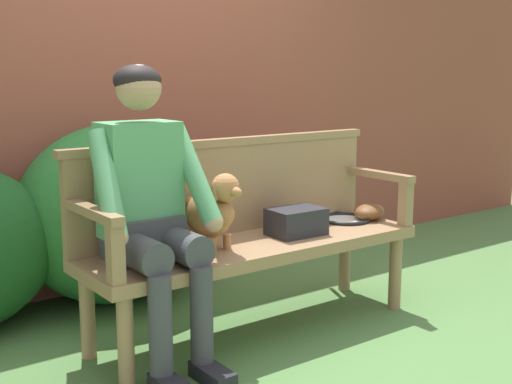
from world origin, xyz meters
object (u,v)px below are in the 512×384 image
Objects in this scene: person_seated at (149,203)px; tennis_racket at (344,218)px; baseball_glove at (369,212)px; dog_on_bench at (212,211)px; sports_bag at (296,222)px; garden_bench at (256,252)px.

tennis_racket is at bearing 4.94° from person_seated.
dog_on_bench is at bearing 152.56° from baseball_glove.
person_seated reaches higher than sports_bag.
dog_on_bench reaches higher than sports_bag.
baseball_glove is at bearing -37.15° from tennis_racket.
tennis_racket is (1.30, 0.11, -0.26)m from person_seated.
tennis_racket is at bearing 5.70° from dog_on_bench.
sports_bag is (-0.45, -0.12, 0.06)m from tennis_racket.
tennis_racket is 0.47m from sports_bag.
baseball_glove is 0.57m from sports_bag.
person_seated reaches higher than dog_on_bench.
baseball_glove reaches higher than garden_bench.
garden_bench is 0.68m from person_seated.
garden_bench is 0.28m from sports_bag.
dog_on_bench is 1.71× the size of baseball_glove.
dog_on_bench reaches higher than garden_bench.
sports_bag is (0.85, -0.00, -0.20)m from person_seated.
person_seated reaches higher than baseball_glove.
garden_bench is at bearing 152.71° from baseball_glove.
garden_bench is 1.34× the size of person_seated.
tennis_racket is at bearing 14.27° from sports_bag.
tennis_racket is (0.96, 0.10, -0.18)m from dog_on_bench.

